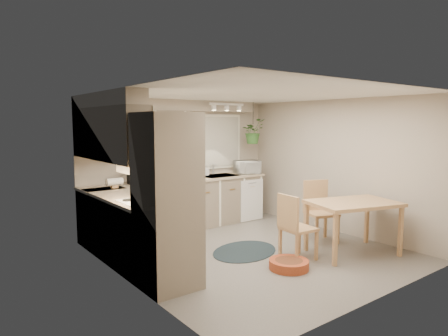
{
  "coord_description": "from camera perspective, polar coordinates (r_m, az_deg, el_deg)",
  "views": [
    {
      "loc": [
        -3.96,
        -4.48,
        1.97
      ],
      "look_at": [
        -0.13,
        0.55,
        1.26
      ],
      "focal_mm": 32.0,
      "sensor_mm": 36.0,
      "label": 1
    }
  ],
  "objects": [
    {
      "name": "dining_table",
      "position": [
        6.41,
        17.88,
        -8.1
      ],
      "size": [
        1.47,
        1.18,
        0.8
      ],
      "primitive_type": "cube",
      "rotation": [
        0.0,
        0.0,
        -0.29
      ],
      "color": "tan",
      "rests_on": "floor"
    },
    {
      "name": "counter_left",
      "position": [
        5.91,
        -14.14,
        -4.05
      ],
      "size": [
        0.64,
        1.89,
        0.04
      ],
      "primitive_type": "cube",
      "color": "tan",
      "rests_on": "base_cab_left"
    },
    {
      "name": "braided_rug",
      "position": [
        6.31,
        2.98,
        -11.76
      ],
      "size": [
        1.4,
        1.21,
        0.01
      ],
      "primitive_type": "ellipsoid",
      "rotation": [
        0.0,
        0.0,
        0.33
      ],
      "color": "black",
      "rests_on": "floor"
    },
    {
      "name": "soffit_back",
      "position": [
        7.45,
        -7.07,
        8.88
      ],
      "size": [
        3.6,
        0.3,
        0.2
      ],
      "primitive_type": "cube",
      "color": "#ADA08F",
      "rests_on": "wall_back"
    },
    {
      "name": "base_cab_left",
      "position": [
        6.01,
        -14.11,
        -8.47
      ],
      "size": [
        0.6,
        1.85,
        0.9
      ],
      "primitive_type": "cube",
      "color": "gray",
      "rests_on": "floor"
    },
    {
      "name": "microwave",
      "position": [
        8.19,
        3.33,
        0.32
      ],
      "size": [
        0.54,
        0.39,
        0.33
      ],
      "primitive_type": "imported",
      "rotation": [
        0.0,
        0.0,
        -0.26
      ],
      "color": "silver",
      "rests_on": "counter_back"
    },
    {
      "name": "soffit_left",
      "position": [
        5.88,
        -16.45,
        9.34
      ],
      "size": [
        0.3,
        2.0,
        0.2
      ],
      "primitive_type": "cube",
      "color": "#ADA08F",
      "rests_on": "wall_left"
    },
    {
      "name": "counter_back",
      "position": [
        7.38,
        -6.29,
        -1.82
      ],
      "size": [
        3.64,
        0.64,
        0.04
      ],
      "primitive_type": "cube",
      "color": "tan",
      "rests_on": "base_cab_back"
    },
    {
      "name": "knife_block",
      "position": [
        7.3,
        -8.22,
        -0.87
      ],
      "size": [
        0.13,
        0.13,
        0.23
      ],
      "primitive_type": "cube",
      "rotation": [
        0.0,
        0.0,
        0.24
      ],
      "color": "tan",
      "rests_on": "counter_back"
    },
    {
      "name": "sink",
      "position": [
        7.89,
        -0.72,
        -1.4
      ],
      "size": [
        0.7,
        0.48,
        0.1
      ],
      "primitive_type": "cube",
      "color": "#A9ABB1",
      "rests_on": "counter_back"
    },
    {
      "name": "wall_oven_face",
      "position": [
        4.95,
        -4.84,
        -4.37
      ],
      "size": [
        0.02,
        0.56,
        0.58
      ],
      "primitive_type": "cube",
      "color": "silver",
      "rests_on": "oven_stack"
    },
    {
      "name": "toaster",
      "position": [
        7.12,
        -10.41,
        -1.42
      ],
      "size": [
        0.26,
        0.16,
        0.15
      ],
      "primitive_type": "cube",
      "rotation": [
        0.0,
        0.0,
        0.07
      ],
      "color": "#A9ABB1",
      "rests_on": "counter_back"
    },
    {
      "name": "wall_right",
      "position": [
        7.49,
        15.68,
        0.25
      ],
      "size": [
        0.04,
        4.2,
        2.4
      ],
      "primitive_type": "cube",
      "color": "#ADA08F",
      "rests_on": "floor"
    },
    {
      "name": "wall_left",
      "position": [
        4.95,
        -13.53,
        -2.76
      ],
      "size": [
        0.04,
        4.2,
        2.4
      ],
      "primitive_type": "cube",
      "color": "#ADA08F",
      "rests_on": "floor"
    },
    {
      "name": "chair_back",
      "position": [
        6.87,
        13.76,
        -6.09
      ],
      "size": [
        0.61,
        0.61,
        1.02
      ],
      "primitive_type": "cube",
      "rotation": [
        0.0,
        0.0,
        2.78
      ],
      "color": "tan",
      "rests_on": "floor"
    },
    {
      "name": "oven_stack",
      "position": [
        4.79,
        -8.08,
        -4.78
      ],
      "size": [
        0.65,
        0.65,
        2.1
      ],
      "primitive_type": "cube",
      "color": "gray",
      "rests_on": "floor"
    },
    {
      "name": "chair_left",
      "position": [
        5.95,
        10.58,
        -8.23
      ],
      "size": [
        0.49,
        0.49,
        0.96
      ],
      "primitive_type": "cube",
      "rotation": [
        0.0,
        0.0,
        -1.67
      ],
      "color": "tan",
      "rests_on": "floor"
    },
    {
      "name": "cooktop",
      "position": [
        5.39,
        -11.63,
        -4.71
      ],
      "size": [
        0.52,
        0.58,
        0.02
      ],
      "primitive_type": "cube",
      "color": "silver",
      "rests_on": "counter_left"
    },
    {
      "name": "track_light_bar",
      "position": [
        7.63,
        0.4,
        9.1
      ],
      "size": [
        0.8,
        0.04,
        0.04
      ],
      "primitive_type": "cube",
      "color": "silver",
      "rests_on": "ceiling"
    },
    {
      "name": "floor",
      "position": [
        6.29,
        4.05,
        -11.87
      ],
      "size": [
        4.2,
        4.2,
        0.0
      ],
      "primitive_type": "plane",
      "color": "slate",
      "rests_on": "ground"
    },
    {
      "name": "wall_front",
      "position": [
        4.68,
        21.42,
        -3.54
      ],
      "size": [
        4.0,
        0.04,
        2.4
      ],
      "primitive_type": "cube",
      "color": "#ADA08F",
      "rests_on": "floor"
    },
    {
      "name": "pet_bed",
      "position": [
        5.65,
        9.25,
        -13.46
      ],
      "size": [
        0.69,
        0.69,
        0.12
      ],
      "primitive_type": "cylinder",
      "rotation": [
        0.0,
        0.0,
        -0.36
      ],
      "color": "#AD4322",
      "rests_on": "floor"
    },
    {
      "name": "ceiling",
      "position": [
        5.99,
        4.23,
        10.48
      ],
      "size": [
        4.2,
        4.2,
        0.0
      ],
      "primitive_type": "plane",
      "color": "silver",
      "rests_on": "wall_back"
    },
    {
      "name": "window_blinds",
      "position": [
        8.05,
        -1.88,
        3.76
      ],
      "size": [
        1.4,
        0.02,
        1.0
      ],
      "primitive_type": "cube",
      "color": "beige",
      "rests_on": "wall_back"
    },
    {
      "name": "window_frame",
      "position": [
        8.05,
        -1.92,
        3.76
      ],
      "size": [
        1.5,
        0.02,
        1.1
      ],
      "primitive_type": "cube",
      "color": "white",
      "rests_on": "wall_back"
    },
    {
      "name": "coffee_maker",
      "position": [
        6.95,
        -12.74,
        -1.06
      ],
      "size": [
        0.18,
        0.22,
        0.29
      ],
      "primitive_type": "cube",
      "rotation": [
        0.0,
        0.0,
        0.1
      ],
      "color": "black",
      "rests_on": "counter_back"
    },
    {
      "name": "hanging_plant",
      "position": [
        8.25,
        4.15,
        4.85
      ],
      "size": [
        0.47,
        0.52,
        0.4
      ],
      "primitive_type": "imported",
      "rotation": [
        0.0,
        0.0,
        0.01
      ],
      "color": "#326227",
      "rests_on": "ceiling"
    },
    {
      "name": "range_hood",
      "position": [
        5.32,
        -11.94,
        0.08
      ],
      "size": [
        0.4,
        0.6,
        0.14
      ],
      "primitive_type": "cube",
      "color": "silver",
      "rests_on": "upper_cab_left"
    },
    {
      "name": "wall_back",
      "position": [
        7.72,
        -6.23,
        0.63
      ],
      "size": [
        4.0,
        0.04,
        2.4
      ],
      "primitive_type": "cube",
      "color": "#ADA08F",
      "rests_on": "floor"
    },
    {
      "name": "upper_cab_back",
      "position": [
        7.06,
        -12.55,
        5.06
      ],
      "size": [
        2.0,
        0.35,
        0.75
      ],
      "primitive_type": "cube",
      "color": "gray",
      "rests_on": "wall_back"
    },
    {
      "name": "base_cab_back",
      "position": [
        7.47,
        -6.29,
        -5.38
      ],
      "size": [
        3.6,
        0.6,
        0.9
      ],
      "primitive_type": "cube",
      "color": "gray",
      "rests_on": "floor"
    },
    {
      "name": "wall_clock",
      "position": [
        7.73,
        -5.25,
        7.92
      ],
      "size": [
        0.3,
        0.03,
        0.3
      ],
      "primitive_type": "cylinder",
      "rotation": [
        1.57,
        0.0,
        0.0
      ],
      "color": "#DEC34E",
      "rests_on": "wall_back"
    },
    {
      "name": "upper_cab_left",
      "position": [
        5.88,
        -16.08,
        4.72
      ],
      "size": [
        0.35,
        2.0,
        0.75
      ],
      "primitive_type": "cube",
      "color": "gray",
      "rests_on": "wall_left"
    },
    {
      "name": "dishwasher_front",
      "position": [
        8.1,
        4.02,
        -4.61
      ],
      "size": [
        0.58,
        0.02,
        0.83
      ],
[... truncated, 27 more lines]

